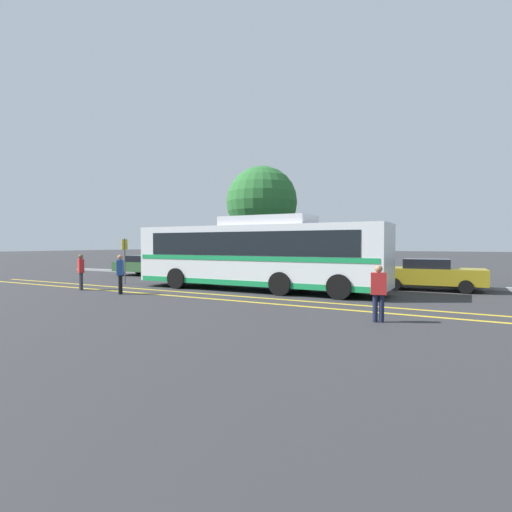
{
  "coord_description": "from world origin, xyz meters",
  "views": [
    {
      "loc": [
        8.11,
        -16.68,
        2.17
      ],
      "look_at": [
        -0.96,
        -0.44,
        1.61
      ],
      "focal_mm": 28.0,
      "sensor_mm": 36.0,
      "label": 1
    }
  ],
  "objects_px": {
    "parked_car_2": "(312,270)",
    "parked_car_3": "(429,274)",
    "transit_bus": "(256,253)",
    "tree_0": "(262,202)",
    "parked_car_0": "(144,265)",
    "pedestrian_2": "(81,270)",
    "pedestrian_1": "(379,290)",
    "bus_stop_sign": "(125,255)",
    "pedestrian_0": "(120,272)",
    "parked_car_1": "(222,268)"
  },
  "relations": [
    {
      "from": "pedestrian_1",
      "to": "bus_stop_sign",
      "type": "xyz_separation_m",
      "value": [
        -14.34,
        4.1,
        0.66
      ]
    },
    {
      "from": "pedestrian_1",
      "to": "tree_0",
      "type": "distance_m",
      "value": 16.27
    },
    {
      "from": "pedestrian_1",
      "to": "bus_stop_sign",
      "type": "bearing_deg",
      "value": -30.08
    },
    {
      "from": "pedestrian_2",
      "to": "parked_car_0",
      "type": "bearing_deg",
      "value": 141.49
    },
    {
      "from": "pedestrian_0",
      "to": "pedestrian_2",
      "type": "distance_m",
      "value": 2.82
    },
    {
      "from": "pedestrian_2",
      "to": "tree_0",
      "type": "distance_m",
      "value": 12.26
    },
    {
      "from": "pedestrian_0",
      "to": "pedestrian_1",
      "type": "xyz_separation_m",
      "value": [
        11.12,
        -0.89,
        -0.07
      ]
    },
    {
      "from": "parked_car_2",
      "to": "tree_0",
      "type": "xyz_separation_m",
      "value": [
        -4.76,
        3.08,
        4.18
      ]
    },
    {
      "from": "parked_car_2",
      "to": "pedestrian_2",
      "type": "xyz_separation_m",
      "value": [
        -8.52,
        -7.89,
        0.19
      ]
    },
    {
      "from": "pedestrian_1",
      "to": "tree_0",
      "type": "height_order",
      "value": "tree_0"
    },
    {
      "from": "parked_car_3",
      "to": "pedestrian_2",
      "type": "xyz_separation_m",
      "value": [
        -14.31,
        -8.0,
        0.2
      ]
    },
    {
      "from": "bus_stop_sign",
      "to": "pedestrian_0",
      "type": "bearing_deg",
      "value": -135.71
    },
    {
      "from": "transit_bus",
      "to": "pedestrian_1",
      "type": "xyz_separation_m",
      "value": [
        6.65,
        -4.96,
        -0.84
      ]
    },
    {
      "from": "parked_car_2",
      "to": "tree_0",
      "type": "height_order",
      "value": "tree_0"
    },
    {
      "from": "parked_car_3",
      "to": "parked_car_0",
      "type": "bearing_deg",
      "value": -93.92
    },
    {
      "from": "parked_car_2",
      "to": "parked_car_3",
      "type": "xyz_separation_m",
      "value": [
        5.78,
        0.1,
        -0.01
      ]
    },
    {
      "from": "pedestrian_0",
      "to": "transit_bus",
      "type": "bearing_deg",
      "value": -84.42
    },
    {
      "from": "parked_car_0",
      "to": "parked_car_2",
      "type": "relative_size",
      "value": 0.89
    },
    {
      "from": "bus_stop_sign",
      "to": "parked_car_1",
      "type": "bearing_deg",
      "value": -29.89
    },
    {
      "from": "parked_car_0",
      "to": "parked_car_3",
      "type": "height_order",
      "value": "parked_car_3"
    },
    {
      "from": "parked_car_1",
      "to": "pedestrian_1",
      "type": "height_order",
      "value": "pedestrian_1"
    },
    {
      "from": "parked_car_3",
      "to": "pedestrian_1",
      "type": "height_order",
      "value": "pedestrian_1"
    },
    {
      "from": "transit_bus",
      "to": "parked_car_2",
      "type": "distance_m",
      "value": 4.29
    },
    {
      "from": "bus_stop_sign",
      "to": "tree_0",
      "type": "relative_size",
      "value": 0.34
    },
    {
      "from": "transit_bus",
      "to": "tree_0",
      "type": "xyz_separation_m",
      "value": [
        -3.53,
        7.07,
        3.21
      ]
    },
    {
      "from": "parked_car_1",
      "to": "tree_0",
      "type": "bearing_deg",
      "value": -22.97
    },
    {
      "from": "pedestrian_1",
      "to": "parked_car_0",
      "type": "bearing_deg",
      "value": -40.64
    },
    {
      "from": "pedestrian_0",
      "to": "tree_0",
      "type": "distance_m",
      "value": 11.87
    },
    {
      "from": "parked_car_2",
      "to": "pedestrian_1",
      "type": "bearing_deg",
      "value": 29.25
    },
    {
      "from": "bus_stop_sign",
      "to": "tree_0",
      "type": "bearing_deg",
      "value": -28.48
    },
    {
      "from": "pedestrian_0",
      "to": "pedestrian_2",
      "type": "xyz_separation_m",
      "value": [
        -2.81,
        0.17,
        -0.01
      ]
    },
    {
      "from": "parked_car_0",
      "to": "parked_car_3",
      "type": "relative_size",
      "value": 0.88
    },
    {
      "from": "pedestrian_0",
      "to": "parked_car_0",
      "type": "bearing_deg",
      "value": 2.51
    },
    {
      "from": "transit_bus",
      "to": "pedestrian_0",
      "type": "height_order",
      "value": "transit_bus"
    },
    {
      "from": "transit_bus",
      "to": "tree_0",
      "type": "bearing_deg",
      "value": 25.74
    },
    {
      "from": "bus_stop_sign",
      "to": "tree_0",
      "type": "height_order",
      "value": "tree_0"
    },
    {
      "from": "parked_car_2",
      "to": "tree_0",
      "type": "bearing_deg",
      "value": -124.78
    },
    {
      "from": "parked_car_3",
      "to": "transit_bus",
      "type": "bearing_deg",
      "value": -64.63
    },
    {
      "from": "parked_car_0",
      "to": "pedestrian_0",
      "type": "height_order",
      "value": "pedestrian_0"
    },
    {
      "from": "parked_car_3",
      "to": "pedestrian_2",
      "type": "bearing_deg",
      "value": -65.68
    },
    {
      "from": "transit_bus",
      "to": "pedestrian_1",
      "type": "relative_size",
      "value": 7.8
    },
    {
      "from": "transit_bus",
      "to": "pedestrian_2",
      "type": "bearing_deg",
      "value": 117.4
    },
    {
      "from": "parked_car_1",
      "to": "bus_stop_sign",
      "type": "distance_m",
      "value": 5.96
    },
    {
      "from": "parked_car_1",
      "to": "parked_car_2",
      "type": "relative_size",
      "value": 0.99
    },
    {
      "from": "parked_car_0",
      "to": "parked_car_3",
      "type": "bearing_deg",
      "value": 88.17
    },
    {
      "from": "pedestrian_0",
      "to": "pedestrian_2",
      "type": "relative_size",
      "value": 1.01
    },
    {
      "from": "parked_car_3",
      "to": "pedestrian_0",
      "type": "relative_size",
      "value": 2.89
    },
    {
      "from": "parked_car_3",
      "to": "tree_0",
      "type": "xyz_separation_m",
      "value": [
        -10.55,
        2.97,
        4.19
      ]
    },
    {
      "from": "transit_bus",
      "to": "parked_car_0",
      "type": "height_order",
      "value": "transit_bus"
    },
    {
      "from": "parked_car_0",
      "to": "pedestrian_2",
      "type": "relative_size",
      "value": 2.55
    }
  ]
}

